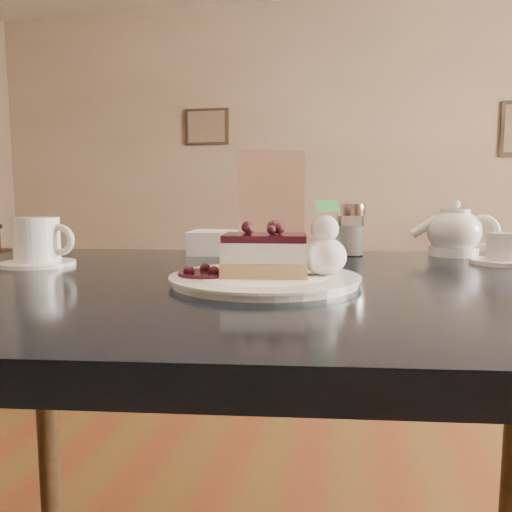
% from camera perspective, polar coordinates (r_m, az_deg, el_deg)
% --- Properties ---
extents(main_table, '(1.35, 0.98, 0.79)m').
position_cam_1_polar(main_table, '(0.82, 1.20, -8.20)').
color(main_table, black).
rests_on(main_table, ground).
extents(dessert_plate, '(0.28, 0.28, 0.01)m').
position_cam_1_polar(dessert_plate, '(0.75, 1.01, -2.71)').
color(dessert_plate, white).
rests_on(dessert_plate, main_table).
extents(cheesecake_slice, '(0.14, 0.10, 0.06)m').
position_cam_1_polar(cheesecake_slice, '(0.75, 1.02, 0.09)').
color(cheesecake_slice, tan).
rests_on(cheesecake_slice, dessert_plate).
extents(whipped_cream, '(0.07, 0.07, 0.06)m').
position_cam_1_polar(whipped_cream, '(0.76, 7.81, -0.02)').
color(whipped_cream, white).
rests_on(whipped_cream, dessert_plate).
extents(berry_sauce, '(0.08, 0.08, 0.01)m').
position_cam_1_polar(berry_sauce, '(0.76, -5.78, -2.01)').
color(berry_sauce, black).
rests_on(berry_sauce, dessert_plate).
extents(coffee_set, '(0.15, 0.14, 0.09)m').
position_cam_1_polar(coffee_set, '(1.03, -23.62, 1.26)').
color(coffee_set, white).
rests_on(coffee_set, main_table).
extents(tea_set, '(0.24, 0.25, 0.11)m').
position_cam_1_polar(tea_set, '(1.17, 22.58, 2.08)').
color(tea_set, white).
rests_on(tea_set, main_table).
extents(menu_card, '(0.15, 0.05, 0.23)m').
position_cam_1_polar(menu_card, '(1.11, 1.75, 6.02)').
color(menu_card, '#FCDFB4').
rests_on(menu_card, main_table).
extents(sugar_shaker, '(0.06, 0.06, 0.12)m').
position_cam_1_polar(sugar_shaker, '(1.12, 10.72, 3.03)').
color(sugar_shaker, white).
rests_on(sugar_shaker, main_table).
extents(napkin_stack, '(0.14, 0.14, 0.05)m').
position_cam_1_polar(napkin_stack, '(1.15, -4.32, 1.58)').
color(napkin_stack, white).
rests_on(napkin_stack, main_table).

